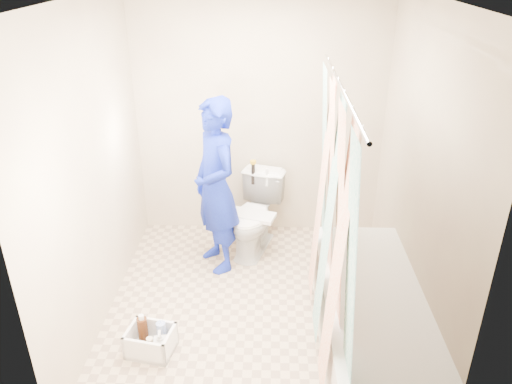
{
  "coord_description": "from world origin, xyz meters",
  "views": [
    {
      "loc": [
        0.11,
        -3.33,
        2.68
      ],
      "look_at": [
        -0.0,
        0.28,
        0.91
      ],
      "focal_mm": 35.0,
      "sensor_mm": 36.0,
      "label": 1
    }
  ],
  "objects_px": {
    "toilet": "(254,215)",
    "cleaning_caddy": "(152,342)",
    "plumber": "(216,187)",
    "bathtub": "(369,315)"
  },
  "relations": [
    {
      "from": "toilet",
      "to": "cleaning_caddy",
      "type": "height_order",
      "value": "toilet"
    },
    {
      "from": "toilet",
      "to": "cleaning_caddy",
      "type": "xyz_separation_m",
      "value": [
        -0.7,
        -1.43,
        -0.28
      ]
    },
    {
      "from": "toilet",
      "to": "plumber",
      "type": "distance_m",
      "value": 0.6
    },
    {
      "from": "toilet",
      "to": "cleaning_caddy",
      "type": "distance_m",
      "value": 1.62
    },
    {
      "from": "bathtub",
      "to": "cleaning_caddy",
      "type": "distance_m",
      "value": 1.6
    },
    {
      "from": "toilet",
      "to": "plumber",
      "type": "xyz_separation_m",
      "value": [
        -0.33,
        -0.26,
        0.42
      ]
    },
    {
      "from": "bathtub",
      "to": "plumber",
      "type": "height_order",
      "value": "plumber"
    },
    {
      "from": "bathtub",
      "to": "toilet",
      "type": "bearing_deg",
      "value": 124.44
    },
    {
      "from": "toilet",
      "to": "plumber",
      "type": "relative_size",
      "value": 0.47
    },
    {
      "from": "plumber",
      "to": "cleaning_caddy",
      "type": "relative_size",
      "value": 4.29
    }
  ]
}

